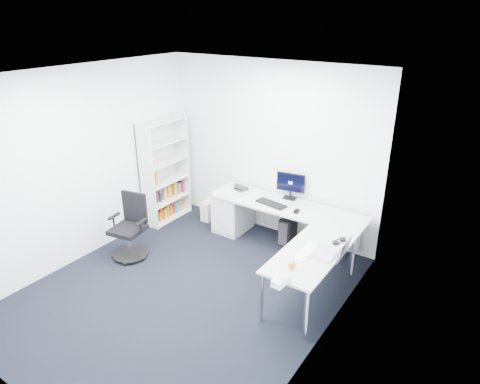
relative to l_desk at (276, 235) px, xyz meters
The scene contains 22 objects.
ground 1.54m from the l_desk, 111.45° to the right, with size 4.20×4.20×0.00m, color black.
ceiling 2.80m from the l_desk, 111.45° to the right, with size 4.20×4.20×0.00m, color white.
wall_back 1.35m from the l_desk, 128.16° to the left, with size 3.60×0.02×2.70m, color white.
wall_front 3.68m from the l_desk, 98.93° to the right, with size 3.60×0.02×2.70m, color white.
wall_left 2.92m from the l_desk, 149.22° to the right, with size 0.02×4.20×2.70m, color white.
wall_right 2.13m from the l_desk, 48.24° to the right, with size 0.02×4.20×2.70m, color white.
l_desk is the anchor object (origin of this frame).
drawer_pedestal 1.05m from the l_desk, 161.62° to the left, with size 0.46×0.57×0.71m, color #B2B5B5.
bookshelf 2.24m from the l_desk, behind, with size 0.34×0.86×1.73m, color silver, non-canonical shape.
task_chair 2.14m from the l_desk, 145.56° to the right, with size 0.53×0.53×0.95m, color black, non-canonical shape.
black_pc_tower 0.52m from the l_desk, 95.30° to the left, with size 0.19×0.44×0.43m, color black.
beige_pc_tower 1.63m from the l_desk, 164.31° to the left, with size 0.16×0.35×0.34m, color beige.
power_strip 0.71m from the l_desk, 62.71° to the left, with size 0.35×0.06×0.04m, color white.
monitor 0.81m from the l_desk, 100.23° to the left, with size 0.44×0.14×0.42m, color black, non-canonical shape.
black_keyboard 0.49m from the l_desk, 134.81° to the left, with size 0.48×0.17×0.02m, color black.
mouse 0.46m from the l_desk, 45.27° to the left, with size 0.07×0.11×0.04m, color black.
desk_phone 1.05m from the l_desk, 155.35° to the left, with size 0.18×0.18×0.12m, color #2B2A2D, non-canonical shape.
laptop 1.26m from the l_desk, 31.98° to the right, with size 0.38×0.37×0.27m, color #B9BCC0, non-canonical shape.
white_keyboard 1.12m from the l_desk, 42.06° to the right, with size 0.13×0.47×0.02m, color white.
headphones 1.12m from the l_desk, 14.38° to the right, with size 0.12×0.20×0.05m, color black, non-canonical shape.
orange_fruit 1.43m from the l_desk, 54.09° to the right, with size 0.08×0.08×0.08m, color orange.
tissue_box 1.72m from the l_desk, 59.58° to the right, with size 0.11×0.22×0.08m, color white.
Camera 1 is at (3.13, -3.40, 3.34)m, focal length 32.00 mm.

